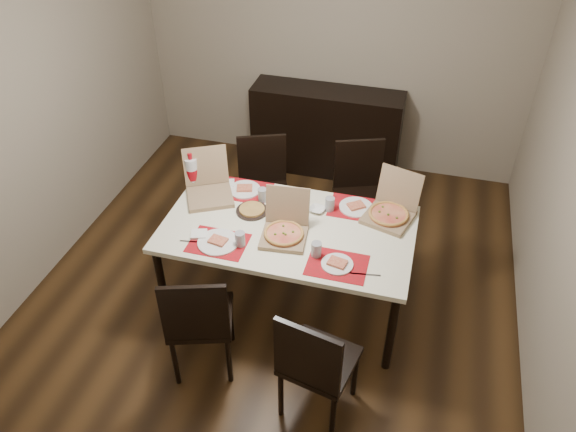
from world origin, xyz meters
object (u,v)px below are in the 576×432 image
object	(u,v)px
chair_far_left	(264,185)
pizza_box_center	(285,230)
chair_far_right	(359,189)
chair_near_left	(199,319)
chair_near_right	(315,363)
sideboard	(326,131)
soda_bottle	(192,173)
dip_bowl	(317,210)
dining_table	(288,234)

from	to	relation	value
chair_far_left	pizza_box_center	size ratio (longest dim) A/B	2.47
chair_far_left	chair_far_right	size ratio (longest dim) A/B	1.00
chair_near_left	pizza_box_center	world-z (taller)	pizza_box_center
chair_far_left	pizza_box_center	bearing A→B (deg)	-63.68
chair_near_right	pizza_box_center	bearing A→B (deg)	116.86
chair_near_left	chair_near_right	size ratio (longest dim) A/B	1.00
sideboard	chair_far_right	size ratio (longest dim) A/B	1.61
chair_far_left	soda_bottle	bearing A→B (deg)	-130.47
chair_far_right	soda_bottle	bearing A→B (deg)	-152.54
chair_far_left	soda_bottle	distance (m)	0.74
chair_far_left	dip_bowl	bearing A→B (deg)	-42.71
dip_bowl	sideboard	bearing A→B (deg)	99.68
sideboard	dining_table	world-z (taller)	sideboard
dip_bowl	soda_bottle	distance (m)	1.02
dining_table	chair_near_right	world-z (taller)	chair_near_right
chair_near_left	pizza_box_center	size ratio (longest dim) A/B	2.47
sideboard	pizza_box_center	distance (m)	2.09
dining_table	chair_near_right	xyz separation A→B (m)	(0.42, -0.93, -0.17)
sideboard	dining_table	xyz separation A→B (m)	(0.13, -1.95, 0.23)
sideboard	soda_bottle	xyz separation A→B (m)	(-0.72, -1.66, 0.43)
chair_far_right	pizza_box_center	xyz separation A→B (m)	(-0.38, -1.04, 0.29)
chair_near_left	pizza_box_center	xyz separation A→B (m)	(0.39, 0.70, 0.29)
sideboard	chair_near_right	world-z (taller)	chair_near_right
soda_bottle	dip_bowl	bearing A→B (deg)	-3.25
chair_far_left	dip_bowl	distance (m)	0.85
pizza_box_center	soda_bottle	world-z (taller)	pizza_box_center
soda_bottle	pizza_box_center	bearing A→B (deg)	-24.63
dining_table	chair_far_right	xyz separation A→B (m)	(0.38, 0.94, -0.17)
chair_near_left	chair_near_right	xyz separation A→B (m)	(0.81, -0.14, 0.00)
dining_table	chair_far_left	size ratio (longest dim) A/B	1.94
chair_near_right	chair_far_right	xyz separation A→B (m)	(-0.04, 1.87, 0.00)
chair_near_left	sideboard	bearing A→B (deg)	84.75
dining_table	chair_near_right	size ratio (longest dim) A/B	1.94
chair_far_right	pizza_box_center	distance (m)	1.14
chair_near_left	dip_bowl	xyz separation A→B (m)	(0.55, 1.03, 0.25)
sideboard	pizza_box_center	world-z (taller)	pizza_box_center
sideboard	soda_bottle	bearing A→B (deg)	-113.59
dining_table	chair_near_left	size ratio (longest dim) A/B	1.94
dining_table	chair_far_left	world-z (taller)	chair_far_left
chair_far_right	dip_bowl	xyz separation A→B (m)	(-0.22, -0.70, 0.25)
sideboard	chair_far_left	bearing A→B (deg)	-104.61
dining_table	pizza_box_center	distance (m)	0.15
dining_table	chair_far_left	bearing A→B (deg)	118.96
chair_far_left	pizza_box_center	world-z (taller)	pizza_box_center
chair_far_right	pizza_box_center	size ratio (longest dim) A/B	2.47
chair_near_right	pizza_box_center	world-z (taller)	pizza_box_center
dining_table	pizza_box_center	xyz separation A→B (m)	(0.00, -0.10, 0.12)
chair_near_left	chair_far_left	xyz separation A→B (m)	(-0.05, 1.58, 0.00)
chair_far_left	pizza_box_center	distance (m)	1.03
chair_far_right	sideboard	bearing A→B (deg)	116.80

